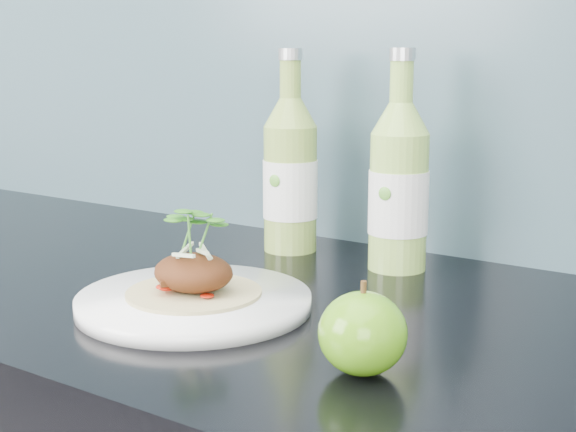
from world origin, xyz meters
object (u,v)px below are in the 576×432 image
dinner_plate (194,302)px  cider_bottle_left (290,175)px  cider_bottle_right (399,187)px  green_apple (363,333)px

dinner_plate → cider_bottle_left: (-0.06, 0.27, 0.10)m
dinner_plate → cider_bottle_right: bearing=68.7°
cider_bottle_left → green_apple: bearing=-41.5°
cider_bottle_left → cider_bottle_right: size_ratio=1.00×
cider_bottle_left → cider_bottle_right: (0.17, -0.01, 0.00)m
green_apple → cider_bottle_left: 0.45m
green_apple → cider_bottle_right: size_ratio=0.35×
dinner_plate → green_apple: green_apple is taller
dinner_plate → cider_bottle_left: size_ratio=0.94×
dinner_plate → green_apple: (0.23, -0.05, 0.03)m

